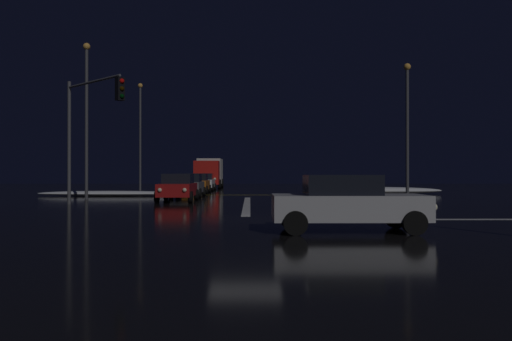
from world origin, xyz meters
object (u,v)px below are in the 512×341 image
(sedan_gray, at_px, (188,185))
(sedan_silver_crossing, at_px, (347,203))
(traffic_signal_nw, at_px, (89,116))
(streetlamp_left_far, at_px, (140,129))
(sedan_red, at_px, (178,187))
(streetlamp_left_near, at_px, (87,110))
(sedan_white, at_px, (204,182))
(box_truck, at_px, (209,172))
(sedan_orange, at_px, (197,183))
(streetlamp_right_near, at_px, (407,120))

(sedan_gray, relative_size, sedan_silver_crossing, 1.00)
(traffic_signal_nw, bearing_deg, sedan_gray, 67.51)
(sedan_gray, bearing_deg, streetlamp_left_far, 113.87)
(sedan_red, xyz_separation_m, sedan_gray, (-0.02, 5.24, 0.00))
(sedan_red, relative_size, streetlamp_left_near, 0.45)
(sedan_white, xyz_separation_m, traffic_signal_nw, (-3.72, -21.80, 3.63))
(box_truck, relative_size, sedan_silver_crossing, 1.91)
(sedan_orange, bearing_deg, traffic_signal_nw, -103.27)
(traffic_signal_nw, xyz_separation_m, streetlamp_left_far, (-2.18, 22.68, 1.19))
(sedan_white, bearing_deg, streetlamp_left_far, 171.49)
(sedan_red, distance_m, traffic_signal_nw, 6.57)
(traffic_signal_nw, bearing_deg, sedan_orange, 76.73)
(sedan_orange, bearing_deg, streetlamp_left_far, 129.90)
(box_truck, relative_size, streetlamp_left_far, 0.84)
(sedan_gray, distance_m, sedan_silver_crossing, 21.79)
(sedan_red, xyz_separation_m, sedan_orange, (-0.12, 11.73, 0.00))
(streetlamp_left_far, distance_m, streetlamp_left_near, 16.00)
(sedan_gray, xyz_separation_m, box_truck, (-0.11, 19.73, 0.91))
(streetlamp_left_near, xyz_separation_m, streetlamp_right_near, (19.85, -0.00, -0.63))
(streetlamp_left_far, bearing_deg, sedan_gray, -66.13)
(sedan_red, relative_size, sedan_silver_crossing, 1.00)
(sedan_red, relative_size, sedan_orange, 1.00)
(sedan_white, relative_size, streetlamp_left_near, 0.45)
(sedan_orange, bearing_deg, sedan_red, -89.40)
(traffic_signal_nw, xyz_separation_m, streetlamp_left_near, (-2.18, 6.68, 1.09))
(sedan_white, height_order, streetlamp_left_near, streetlamp_left_near)
(sedan_red, relative_size, sedan_gray, 1.00)
(sedan_gray, xyz_separation_m, streetlamp_left_far, (-5.98, 13.51, 4.82))
(sedan_orange, bearing_deg, streetlamp_right_near, -32.72)
(sedan_red, bearing_deg, box_truck, 90.30)
(sedan_orange, relative_size, sedan_silver_crossing, 1.00)
(sedan_gray, bearing_deg, sedan_white, 90.35)
(streetlamp_left_far, bearing_deg, box_truck, 46.67)
(sedan_gray, bearing_deg, sedan_red, -89.81)
(sedan_silver_crossing, xyz_separation_m, streetlamp_right_near, (7.07, 18.21, 4.09))
(sedan_orange, height_order, streetlamp_right_near, streetlamp_right_near)
(sedan_orange, height_order, sedan_white, same)
(sedan_silver_crossing, xyz_separation_m, traffic_signal_nw, (-10.59, 11.53, 3.63))
(streetlamp_left_near, relative_size, streetlamp_right_near, 1.14)
(box_truck, height_order, streetlamp_right_near, streetlamp_right_near)
(sedan_gray, relative_size, sedan_white, 1.00)
(streetlamp_right_near, bearing_deg, sedan_gray, 169.82)
(sedan_orange, bearing_deg, streetlamp_left_near, -123.19)
(sedan_orange, distance_m, box_truck, 13.27)
(box_truck, xyz_separation_m, streetlamp_left_far, (-5.86, -6.22, 3.92))
(sedan_white, height_order, streetlamp_right_near, streetlamp_right_near)
(sedan_gray, height_order, sedan_silver_crossing, same)
(sedan_red, xyz_separation_m, streetlamp_left_far, (-5.99, 18.75, 4.82))
(sedan_silver_crossing, xyz_separation_m, streetlamp_left_near, (-12.77, 18.21, 4.72))
(sedan_red, height_order, box_truck, box_truck)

